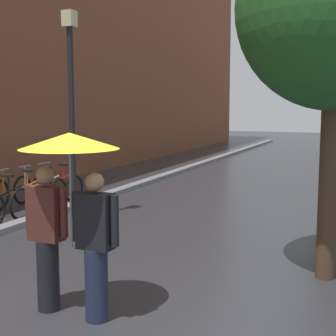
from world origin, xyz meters
name	(u,v)px	position (x,y,z in m)	size (l,w,h in m)	color
ground_plane	(60,316)	(0.00, 0.00, 0.00)	(80.00, 80.00, 0.00)	#2D2D33
kerb_strip	(159,178)	(-3.20, 10.00, 0.06)	(0.30, 36.00, 0.12)	slate
street_tree_0	(336,8)	(2.68, 2.51, 3.66)	(2.64, 2.64, 5.04)	#473323
parked_bicycle_1	(2,201)	(-4.02, 3.63, 0.38)	(1.08, 0.70, 0.96)	black
parked_bicycle_2	(20,195)	(-4.15, 4.38, 0.38)	(1.16, 0.84, 0.96)	black
parked_bicycle_3	(40,190)	(-4.12, 5.07, 0.38)	(1.10, 0.73, 0.96)	black
parked_bicycle_4	(58,186)	(-4.09, 5.75, 0.38)	(1.15, 0.81, 0.96)	black
couple_under_umbrella	(70,195)	(0.12, 0.09, 1.40)	(1.26, 1.12, 2.10)	black
street_lamp_post	(71,100)	(-2.60, 4.22, 2.51)	(0.24, 0.24, 4.29)	black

